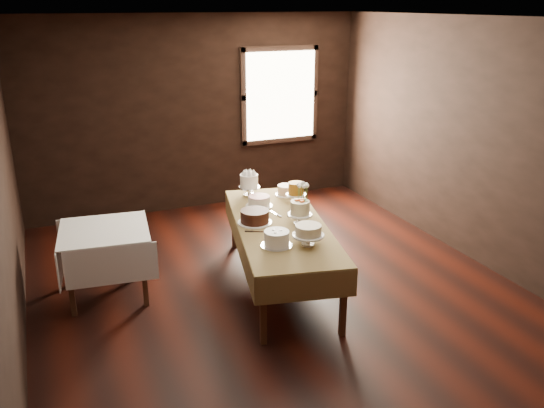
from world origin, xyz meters
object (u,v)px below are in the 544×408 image
Objects in this scene: cake_flowers at (300,214)px; flower_vase at (302,207)px; cake_caramel at (296,195)px; cake_server_c at (274,212)px; cake_cream at (308,236)px; cake_server_b at (316,234)px; cake_server_e at (261,232)px; cake_swirl at (277,239)px; cake_meringue at (249,186)px; cake_server_d at (296,212)px; display_table at (280,228)px; cake_speckled at (286,190)px; cake_chocolate at (255,217)px; cake_lattice at (259,202)px; side_table at (104,237)px.

cake_flowers is 1.82× the size of flower_vase.
cake_server_c is (-0.35, -0.16, -0.11)m from cake_caramel.
cake_cream reaches higher than cake_server_b.
cake_server_e is (-0.34, -0.46, 0.00)m from cake_server_c.
cake_flowers is at bearing 43.45° from cake_swirl.
cake_flowers is 0.33m from cake_server_b.
cake_server_e is at bearing 91.39° from cake_swirl.
cake_server_c is 1.63× the size of flower_vase.
cake_server_d is (0.27, -0.76, -0.12)m from cake_meringue.
cake_swirl is 2.33× the size of flower_vase.
cake_swirl is at bearing -117.22° from display_table.
cake_swirl reaches higher than flower_vase.
cake_server_d is (0.29, 0.21, 0.06)m from display_table.
display_table is 7.30× the size of cake_swirl.
cake_flowers is at bearing 72.68° from cake_cream.
cake_swirl reaches higher than cake_server_e.
cake_chocolate is (-0.68, -0.70, 0.01)m from cake_speckled.
cake_server_b is at bearing -62.96° from display_table.
cake_chocolate is 0.27m from cake_server_e.
cake_lattice is 1.32× the size of cake_server_e.
side_table is 2.87× the size of cake_swirl.
cake_server_e is at bearing -137.96° from cake_caramel.
cake_cream is 0.86m from flower_vase.
cake_server_b is (0.20, 0.22, -0.10)m from cake_cream.
cake_server_c is (-0.12, 0.42, -0.11)m from cake_flowers.
cake_server_d is at bearing 70.90° from cake_flowers.
cake_server_d is at bearing 72.00° from cake_cream.
cake_server_e is at bearing -24.07° from side_table.
cake_server_d and cake_server_e have the same top height.
cake_server_e is (-0.30, 0.48, -0.10)m from cake_cream.
cake_meringue is at bearing 98.57° from cake_flowers.
cake_server_b reaches higher than display_table.
cake_server_b is at bearing -174.55° from cake_server_c.
cake_caramel is at bearing 144.39° from cake_server_b.
cake_speckled is at bearing 62.09° from display_table.
flower_vase is at bearing 144.12° from cake_server_b.
cake_speckled is 0.95m from cake_flowers.
flower_vase is (0.59, 0.06, 0.01)m from cake_chocolate.
display_table is 10.39× the size of cake_server_d.
cake_server_c and cake_server_d have the same top height.
cake_meringue is at bearing 112.16° from flower_vase.
cake_lattice is at bearing 169.81° from cake_server_b.
cake_server_b and cake_server_d have the same top height.
cake_meringue is at bearing -3.56° from cake_server_c.
flower_vase is at bearing -69.37° from cake_server_d.
cake_lattice is at bearing 91.45° from cake_cream.
cake_chocolate reaches higher than cake_server_d.
cake_server_e is at bearing -104.91° from cake_meringue.
cake_flowers reaches higher than cake_speckled.
cake_server_e is at bearing -151.76° from display_table.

